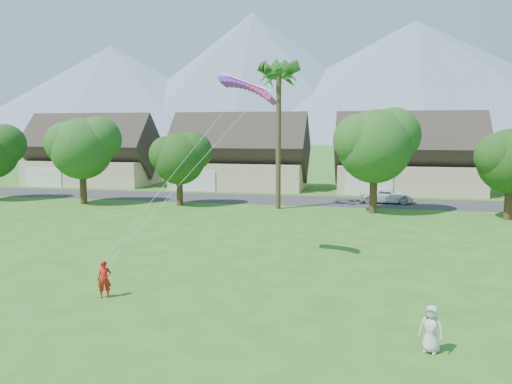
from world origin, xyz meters
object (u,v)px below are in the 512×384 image
(parked_car, at_px, (387,196))
(parafoil_kite, at_px, (249,86))
(kite_flyer, at_px, (104,279))
(watcher, at_px, (431,329))

(parked_car, height_order, parafoil_kite, parafoil_kite)
(kite_flyer, relative_size, watcher, 1.03)
(kite_flyer, distance_m, parked_car, 32.20)
(kite_flyer, height_order, parked_car, kite_flyer)
(kite_flyer, height_order, watcher, kite_flyer)
(watcher, height_order, parked_car, watcher)
(watcher, bearing_deg, kite_flyer, -170.63)
(watcher, relative_size, parafoil_kite, 0.48)
(kite_flyer, height_order, parafoil_kite, parafoil_kite)
(watcher, bearing_deg, parked_car, 110.63)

